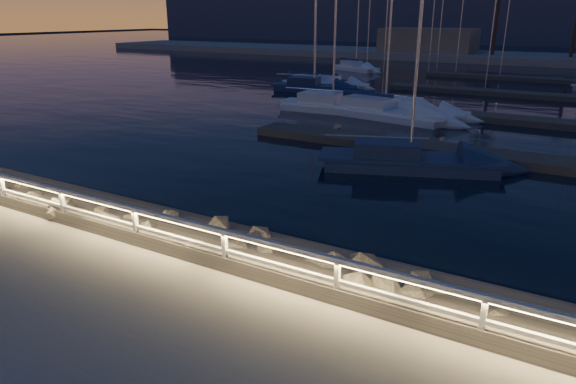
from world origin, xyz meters
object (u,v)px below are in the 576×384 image
Objects in this scene: guard_rail at (294,259)px; sailboat_b at (405,159)px; sailboat_e at (312,86)px; sailboat_m at (355,67)px; sailboat_f at (410,110)px; sailboat_a at (330,105)px; sailboat_c at (382,110)px; sailboat_i at (313,83)px; sailboat_j at (332,83)px.

sailboat_b is at bearing 96.89° from guard_rail.
sailboat_e is 1.10× the size of sailboat_m.
sailboat_f is at bearing -42.58° from sailboat_e.
sailboat_m is (-9.48, 26.56, -0.04)m from sailboat_a.
sailboat_c is (3.93, -0.22, -0.00)m from sailboat_a.
sailboat_a is 1.05× the size of sailboat_e.
sailboat_i is 1.81m from sailboat_j.
sailboat_a is at bearing 114.00° from guard_rail.
sailboat_f reaches higher than sailboat_j.
sailboat_a is at bearing 108.54° from sailboat_b.
sailboat_b is 27.19m from sailboat_i.
sailboat_c is 1.22× the size of sailboat_e.
sailboat_f is 15.72m from sailboat_i.
sailboat_m is at bearing 106.11° from sailboat_a.
sailboat_b is 1.24× the size of sailboat_i.
sailboat_c reaches higher than sailboat_e.
sailboat_a is 5.54m from sailboat_f.
guard_rail is 25.49m from sailboat_f.
sailboat_a is 1.22× the size of sailboat_i.
sailboat_e is 1.13× the size of sailboat_j.
sailboat_b reaches higher than sailboat_e.
sailboat_f is at bearing 51.62° from sailboat_c.
sailboat_c is (-6.69, 23.63, -0.91)m from guard_rail.
guard_rail is at bearing -69.53° from sailboat_a.
sailboat_b is 24.44m from sailboat_e.
sailboat_m reaches higher than guard_rail.
sailboat_c is 15.08m from sailboat_j.
sailboat_j reaches higher than sailboat_i.
sailboat_j is (-14.46, 22.83, -0.05)m from sailboat_b.
sailboat_e is at bearing 121.59° from sailboat_a.
sailboat_a reaches higher than sailboat_e.
sailboat_b is 42.07m from sailboat_m.
sailboat_i is at bearing 104.65° from sailboat_e.
guard_rail is at bearing -43.27° from sailboat_m.
sailboat_e reaches higher than sailboat_j.
sailboat_b is at bearing -54.43° from sailboat_a.
sailboat_b is at bearing -52.72° from sailboat_j.
sailboat_j is (1.58, 0.88, -0.01)m from sailboat_i.
sailboat_f is (11.21, -7.13, -0.03)m from sailboat_e.
sailboat_f is at bearing 101.75° from guard_rail.
sailboat_m is at bearing 110.31° from sailboat_j.
sailboat_f is 29.52m from sailboat_m.
sailboat_b reaches higher than sailboat_j.
sailboat_f is 1.07× the size of sailboat_m.
sailboat_a reaches higher than guard_rail.
sailboat_e reaches higher than guard_rail.
sailboat_j is at bearing 114.26° from guard_rail.
sailboat_i is 16.00m from sailboat_m.
sailboat_m is (-3.70, 18.35, -0.03)m from sailboat_e.
sailboat_c is 1.25× the size of sailboat_f.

